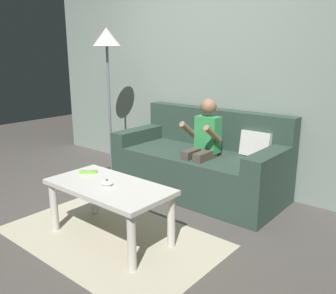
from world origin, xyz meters
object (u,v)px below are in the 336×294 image
couch (201,164)px  person_seated_on_couch (202,144)px  nunchuk_white (107,183)px  coffee_table (109,194)px  game_remote_lime_near_edge (88,172)px  floor_lamp (107,49)px

couch → person_seated_on_couch: size_ratio=1.74×
nunchuk_white → coffee_table: bearing=108.4°
coffee_table → game_remote_lime_near_edge: 0.35m
person_seated_on_couch → nunchuk_white: 1.11m
game_remote_lime_near_edge → floor_lamp: bearing=131.0°
coffee_table → floor_lamp: bearing=138.1°
floor_lamp → couch: bearing=6.6°
person_seated_on_couch → floor_lamp: size_ratio=0.59×
couch → coffee_table: bearing=-89.3°
person_seated_on_couch → game_remote_lime_near_edge: (-0.45, -1.00, -0.12)m
coffee_table → floor_lamp: 1.99m
couch → game_remote_lime_near_edge: bearing=-105.2°
nunchuk_white → couch: bearing=91.1°
couch → floor_lamp: 1.69m
person_seated_on_couch → nunchuk_white: (-0.11, -1.10, -0.11)m
couch → game_remote_lime_near_edge: size_ratio=13.59×
couch → coffee_table: size_ratio=1.75×
game_remote_lime_near_edge → nunchuk_white: bearing=-16.1°
couch → person_seated_on_couch: bearing=-53.9°
person_seated_on_couch → nunchuk_white: bearing=-95.5°
couch → person_seated_on_couch: (0.13, -0.18, 0.27)m
couch → coffee_table: (0.02, -1.25, 0.07)m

